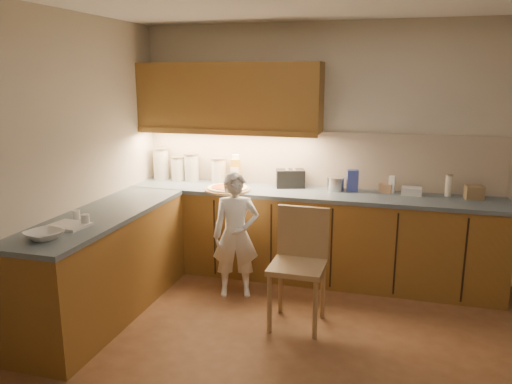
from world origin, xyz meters
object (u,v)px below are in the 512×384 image
at_px(wooden_chair, 300,258).
at_px(oil_jug, 236,171).
at_px(pizza_on_board, 228,189).
at_px(child, 236,235).
at_px(toaster, 290,178).

height_order(wooden_chair, oil_jug, oil_jug).
relative_size(pizza_on_board, oil_jug, 1.45).
bearing_deg(child, oil_jug, 90.09).
height_order(pizza_on_board, child, child).
bearing_deg(oil_jug, wooden_chair, -50.43).
relative_size(pizza_on_board, child, 0.39).
height_order(child, toaster, child).
bearing_deg(toaster, wooden_chair, -91.28).
xyz_separation_m(pizza_on_board, child, (0.23, -0.43, -0.34)).
bearing_deg(oil_jug, child, -72.01).
bearing_deg(toaster, oil_jug, 162.55).
distance_m(wooden_chair, toaster, 1.25).
distance_m(pizza_on_board, toaster, 0.67).
distance_m(oil_jug, toaster, 0.61).
xyz_separation_m(wooden_chair, oil_jug, (-0.93, 1.13, 0.49)).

